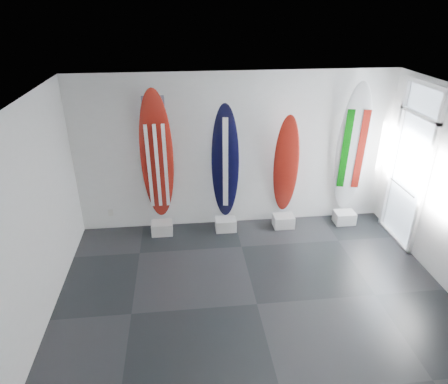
{
  "coord_description": "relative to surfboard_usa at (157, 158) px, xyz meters",
  "views": [
    {
      "loc": [
        -1.01,
        -4.55,
        4.13
      ],
      "look_at": [
        -0.34,
        1.4,
        1.21
      ],
      "focal_mm": 32.01,
      "sensor_mm": 36.0,
      "label": 1
    }
  ],
  "objects": [
    {
      "name": "display_block_navy",
      "position": [
        1.24,
        -0.1,
        -1.41
      ],
      "size": [
        0.4,
        0.3,
        0.24
      ],
      "primitive_type": "cube",
      "color": "silver",
      "rests_on": "floor"
    },
    {
      "name": "surfboard_italy",
      "position": [
        3.66,
        0.0,
        0.01
      ],
      "size": [
        0.64,
        0.42,
        2.61
      ],
      "primitive_type": "ellipsoid",
      "rotation": [
        0.08,
        0.0,
        -0.23
      ],
      "color": "white",
      "rests_on": "display_block_italy"
    },
    {
      "name": "wall_outlet",
      "position": [
        -0.99,
        0.2,
        -1.18
      ],
      "size": [
        0.09,
        0.02,
        0.13
      ],
      "primitive_type": "cube",
      "color": "silver",
      "rests_on": "wall_back"
    },
    {
      "name": "surfboard_navy",
      "position": [
        1.24,
        0.0,
        -0.16
      ],
      "size": [
        0.54,
        0.29,
        2.27
      ],
      "primitive_type": "ellipsoid",
      "rotation": [
        0.05,
        0.0,
        -0.2
      ],
      "color": "black",
      "rests_on": "display_block_navy"
    },
    {
      "name": "glass_door",
      "position": [
        4.43,
        -0.73,
        -0.11
      ],
      "size": [
        0.12,
        1.16,
        2.85
      ],
      "primitive_type": null,
      "color": "white",
      "rests_on": "floor"
    },
    {
      "name": "display_block_italy",
      "position": [
        3.66,
        -0.1,
        -1.41
      ],
      "size": [
        0.4,
        0.3,
        0.24
      ],
      "primitive_type": "cube",
      "color": "silver",
      "rests_on": "floor"
    },
    {
      "name": "surfboard_swiss",
      "position": [
        2.4,
        0.0,
        -0.26
      ],
      "size": [
        0.54,
        0.49,
        2.07
      ],
      "primitive_type": "ellipsoid",
      "rotation": [
        0.15,
        0.0,
        -0.2
      ],
      "color": "maroon",
      "rests_on": "display_block_swiss"
    },
    {
      "name": "ceiling",
      "position": [
        1.46,
        -2.28,
        1.47
      ],
      "size": [
        6.0,
        6.0,
        0.0
      ],
      "primitive_type": "plane",
      "rotation": [
        3.14,
        0.0,
        0.0
      ],
      "color": "white",
      "rests_on": "wall_back"
    },
    {
      "name": "wall_front",
      "position": [
        1.46,
        -4.78,
        -0.03
      ],
      "size": [
        6.0,
        0.0,
        6.0
      ],
      "primitive_type": "plane",
      "rotation": [
        -1.57,
        0.0,
        0.0
      ],
      "color": "white",
      "rests_on": "ground"
    },
    {
      "name": "floor",
      "position": [
        1.46,
        -2.28,
        -1.53
      ],
      "size": [
        6.0,
        6.0,
        0.0
      ],
      "primitive_type": "plane",
      "color": "black",
      "rests_on": "ground"
    },
    {
      "name": "surfboard_usa",
      "position": [
        0.0,
        0.0,
        0.0
      ],
      "size": [
        0.6,
        0.49,
        2.6
      ],
      "primitive_type": "ellipsoid",
      "rotation": [
        0.15,
        0.0,
        0.03
      ],
      "color": "maroon",
      "rests_on": "display_block_usa"
    },
    {
      "name": "wall_back",
      "position": [
        1.46,
        0.22,
        -0.03
      ],
      "size": [
        6.0,
        0.0,
        6.0
      ],
      "primitive_type": "plane",
      "rotation": [
        1.57,
        0.0,
        0.0
      ],
      "color": "white",
      "rests_on": "ground"
    },
    {
      "name": "wall_left",
      "position": [
        -1.54,
        -2.28,
        -0.03
      ],
      "size": [
        0.0,
        5.0,
        5.0
      ],
      "primitive_type": "plane",
      "rotation": [
        1.57,
        0.0,
        1.57
      ],
      "color": "white",
      "rests_on": "ground"
    },
    {
      "name": "display_block_usa",
      "position": [
        0.0,
        -0.1,
        -1.41
      ],
      "size": [
        0.4,
        0.3,
        0.24
      ],
      "primitive_type": "cube",
      "color": "silver",
      "rests_on": "floor"
    },
    {
      "name": "display_block_swiss",
      "position": [
        2.4,
        -0.1,
        -1.41
      ],
      "size": [
        0.4,
        0.3,
        0.24
      ],
      "primitive_type": "cube",
      "color": "silver",
      "rests_on": "floor"
    }
  ]
}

